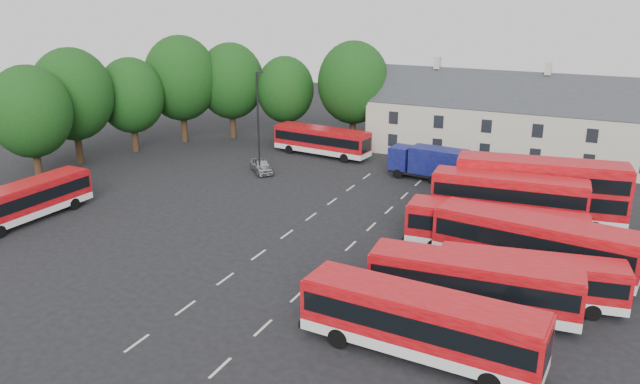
% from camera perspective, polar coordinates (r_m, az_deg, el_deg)
% --- Properties ---
extents(ground, '(140.00, 140.00, 0.00)m').
position_cam_1_polar(ground, '(43.63, -4.30, -4.78)').
color(ground, black).
rests_on(ground, ground).
extents(lane_markings, '(5.15, 33.80, 0.01)m').
position_cam_1_polar(lane_markings, '(44.19, -0.18, -4.40)').
color(lane_markings, beige).
rests_on(lane_markings, ground).
extents(treeline, '(29.92, 32.59, 12.01)m').
position_cam_1_polar(treeline, '(68.57, -11.73, 9.23)').
color(treeline, black).
rests_on(treeline, ground).
extents(terrace_houses, '(35.70, 7.13, 10.06)m').
position_cam_1_polar(terrace_houses, '(66.41, 19.63, 5.78)').
color(terrace_houses, beige).
rests_on(terrace_houses, ground).
extents(bus_row_a, '(11.85, 3.43, 3.31)m').
position_cam_1_polar(bus_row_a, '(30.62, 9.15, -11.46)').
color(bus_row_a, silver).
rests_on(bus_row_a, ground).
extents(bus_row_b, '(11.39, 3.49, 3.17)m').
position_cam_1_polar(bus_row_b, '(35.07, 13.81, -7.89)').
color(bus_row_b, silver).
rests_on(bus_row_b, ground).
extents(bus_row_c, '(10.30, 3.98, 2.84)m').
position_cam_1_polar(bus_row_c, '(36.98, 18.74, -7.28)').
color(bus_row_c, silver).
rests_on(bus_row_c, ground).
extents(bus_row_d, '(12.52, 4.32, 3.47)m').
position_cam_1_polar(bus_row_d, '(40.98, 18.97, -4.19)').
color(bus_row_d, silver).
rests_on(bus_row_d, ground).
extents(bus_row_e, '(11.68, 3.50, 3.26)m').
position_cam_1_polar(bus_row_e, '(42.64, 15.72, -3.17)').
color(bus_row_e, silver).
rests_on(bus_row_e, ground).
extents(bus_dd_south, '(10.80, 3.30, 4.36)m').
position_cam_1_polar(bus_dd_south, '(46.44, 16.79, -0.80)').
color(bus_dd_south, silver).
rests_on(bus_dd_south, ground).
extents(bus_dd_north, '(12.43, 4.50, 4.98)m').
position_cam_1_polar(bus_dd_north, '(48.99, 19.47, 0.35)').
color(bus_dd_north, silver).
rests_on(bus_dd_north, ground).
extents(bus_west, '(2.82, 10.57, 2.96)m').
position_cam_1_polar(bus_west, '(52.11, -25.24, -0.55)').
color(bus_west, silver).
rests_on(bus_west, ground).
extents(bus_north, '(10.78, 3.62, 2.99)m').
position_cam_1_polar(bus_north, '(65.55, 0.17, 4.85)').
color(bus_north, silver).
rests_on(bus_north, ground).
extents(box_truck, '(7.26, 2.90, 3.10)m').
position_cam_1_polar(box_truck, '(58.09, 9.92, 2.74)').
color(box_truck, black).
rests_on(box_truck, ground).
extents(silver_car, '(3.87, 3.90, 1.33)m').
position_cam_1_polar(silver_car, '(60.14, -5.38, 2.41)').
color(silver_car, '#AFB2B7').
rests_on(silver_car, ground).
extents(lamppost, '(0.67, 0.45, 9.77)m').
position_cam_1_polar(lamppost, '(58.36, -5.66, 6.51)').
color(lamppost, black).
rests_on(lamppost, ground).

